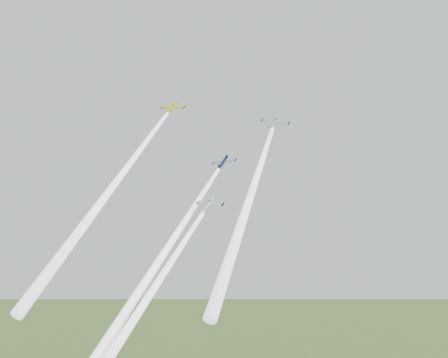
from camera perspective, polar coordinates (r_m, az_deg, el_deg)
plane_yellow at (r=151.53m, az=-5.34°, el=7.23°), size 8.84×7.42×6.52m
smoke_trail_yellow at (r=124.06m, az=-11.72°, el=-1.42°), size 13.80×50.80×49.05m
plane_navy at (r=145.18m, az=-0.08°, el=1.72°), size 8.49×7.95×5.93m
smoke_trail_navy at (r=120.24m, az=-6.91°, el=-8.73°), size 19.55×50.03×49.65m
plane_silver_right at (r=140.11m, az=5.18°, el=5.79°), size 8.79×6.76×7.14m
smoke_trail_silver_right at (r=113.46m, az=2.42°, el=-2.63°), size 8.33×44.82×42.74m
plane_silver_low at (r=127.51m, az=-1.58°, el=-2.60°), size 9.44×8.19×6.58m
smoke_trail_silver_low at (r=107.96m, az=-9.19°, el=-13.97°), size 18.83×44.16×44.14m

